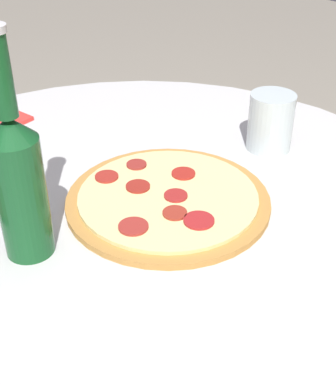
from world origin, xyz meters
name	(u,v)px	position (x,y,z in m)	size (l,w,h in m)	color
table	(135,290)	(0.00, 0.00, 0.53)	(1.04, 1.04, 0.69)	silver
pizza	(168,199)	(-0.05, 0.02, 0.70)	(0.31, 0.31, 0.02)	#B77F3D
beer_bottle	(19,179)	(0.15, -0.03, 0.80)	(0.06, 0.06, 0.30)	#144C23
drinking_glass	(271,122)	(-0.31, 0.03, 0.74)	(0.08, 0.08, 0.10)	silver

